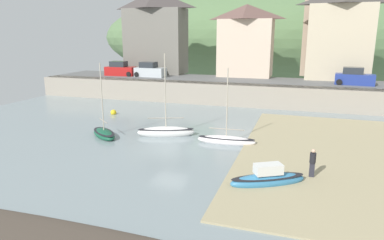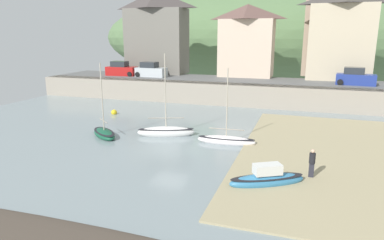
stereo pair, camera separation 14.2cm
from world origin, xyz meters
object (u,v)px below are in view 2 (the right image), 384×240
(sailboat_tall_mast, at_px, (267,179))
(parked_car_end_of_row, at_px, (355,78))
(person_on_slipway, at_px, (312,162))
(parked_car_near_slipway, at_px, (121,70))
(waterfront_building_left, at_px, (157,32))
(mooring_buoy, at_px, (114,112))
(parked_car_by_wall, at_px, (151,71))
(fishing_boat_green, at_px, (104,133))
(waterfront_building_right, at_px, (341,34))
(church_with_spire, at_px, (316,13))
(sailboat_white_hull, at_px, (226,140))
(sailboat_nearest_shore, at_px, (166,132))
(waterfront_building_centre, at_px, (247,40))

(sailboat_tall_mast, height_order, parked_car_end_of_row, parked_car_end_of_row)
(parked_car_end_of_row, xyz_separation_m, person_on_slipway, (-4.57, -23.19, -2.22))
(parked_car_near_slipway, bearing_deg, waterfront_building_left, 49.89)
(parked_car_end_of_row, xyz_separation_m, mooring_buoy, (-23.57, -12.25, -3.03))
(sailboat_tall_mast, relative_size, parked_car_by_wall, 1.00)
(fishing_boat_green, bearing_deg, mooring_buoy, 155.33)
(waterfront_building_right, xyz_separation_m, parked_car_by_wall, (-23.41, -4.50, -4.71))
(church_with_spire, xyz_separation_m, parked_car_by_wall, (-20.44, -8.50, -7.45))
(sailboat_white_hull, bearing_deg, person_on_slipway, -41.97)
(fishing_boat_green, distance_m, parked_car_end_of_row, 28.23)
(parked_car_end_of_row, bearing_deg, sailboat_tall_mast, -99.19)
(sailboat_white_hull, height_order, parked_car_end_of_row, sailboat_white_hull)
(church_with_spire, bearing_deg, mooring_buoy, -132.44)
(parked_car_by_wall, bearing_deg, fishing_boat_green, -72.62)
(church_with_spire, xyz_separation_m, person_on_slipway, (0.02, -31.69, -9.67))
(sailboat_tall_mast, bearing_deg, parked_car_end_of_row, 45.00)
(sailboat_tall_mast, xyz_separation_m, parked_car_by_wall, (-18.21, 24.87, 2.87))
(sailboat_white_hull, bearing_deg, church_with_spire, 74.68)
(waterfront_building_left, bearing_deg, parked_car_by_wall, -77.35)
(church_with_spire, relative_size, parked_car_by_wall, 3.83)
(waterfront_building_left, xyz_separation_m, sailboat_white_hull, (15.51, -22.84, -7.96))
(waterfront_building_left, bearing_deg, person_on_slipway, -52.20)
(fishing_boat_green, xyz_separation_m, parked_car_near_slipway, (-9.35, 19.53, 2.95))
(sailboat_white_hull, bearing_deg, mooring_buoy, 152.15)
(fishing_boat_green, bearing_deg, sailboat_nearest_shore, 61.02)
(church_with_spire, height_order, parked_car_by_wall, church_with_spire)
(sailboat_tall_mast, xyz_separation_m, sailboat_nearest_shore, (-8.74, 7.08, -0.01))
(fishing_boat_green, relative_size, parked_car_by_wall, 1.42)
(sailboat_nearest_shore, distance_m, parked_car_end_of_row, 23.82)
(parked_car_end_of_row, bearing_deg, sailboat_nearest_shore, -125.03)
(sailboat_tall_mast, distance_m, parked_car_near_slipway, 33.78)
(waterfront_building_right, height_order, sailboat_white_hull, waterfront_building_right)
(waterfront_building_left, relative_size, parked_car_end_of_row, 2.69)
(parked_car_by_wall, bearing_deg, sailboat_nearest_shore, -58.63)
(waterfront_building_left, height_order, fishing_boat_green, waterfront_building_left)
(waterfront_building_right, bearing_deg, waterfront_building_left, 180.00)
(sailboat_nearest_shore, xyz_separation_m, parked_car_by_wall, (-9.46, 17.79, 2.87))
(waterfront_building_centre, height_order, parked_car_end_of_row, waterfront_building_centre)
(waterfront_building_left, relative_size, church_with_spire, 0.71)
(church_with_spire, relative_size, parked_car_near_slipway, 3.85)
(sailboat_nearest_shore, bearing_deg, fishing_boat_green, -179.33)
(sailboat_white_hull, height_order, parked_car_by_wall, sailboat_white_hull)
(waterfront_building_left, height_order, waterfront_building_centre, waterfront_building_left)
(sailboat_nearest_shore, distance_m, parked_car_near_slipway, 22.78)
(sailboat_white_hull, distance_m, parked_car_end_of_row, 21.35)
(sailboat_nearest_shore, bearing_deg, person_on_slipway, -46.25)
(waterfront_building_left, height_order, sailboat_white_hull, waterfront_building_left)
(sailboat_nearest_shore, bearing_deg, church_with_spire, 47.21)
(mooring_buoy, bearing_deg, fishing_boat_green, -64.89)
(fishing_boat_green, xyz_separation_m, mooring_buoy, (-3.41, 7.28, -0.08))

